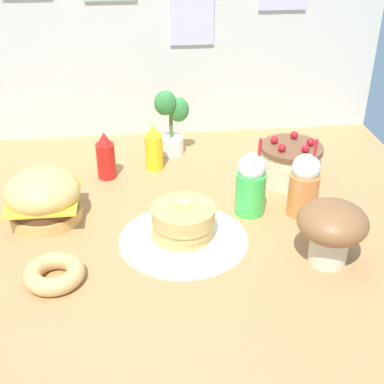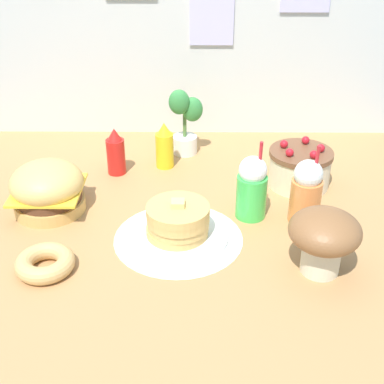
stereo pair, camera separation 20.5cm
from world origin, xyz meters
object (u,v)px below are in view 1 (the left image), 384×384
orange_float_cup (304,185)px  potted_plant (170,120)px  mustard_bottle (154,148)px  pancake_stack (183,225)px  ketchup_bottle (106,157)px  layer_cake (290,162)px  donut_pink_glaze (54,273)px  mushroom_stool (332,227)px  cream_soda_cup (251,184)px  burger (43,197)px

orange_float_cup → potted_plant: bearing=128.6°
mustard_bottle → potted_plant: (0.09, 0.15, 0.08)m
pancake_stack → ketchup_bottle: ketchup_bottle is taller
potted_plant → layer_cake: bearing=-32.1°
orange_float_cup → potted_plant: (-0.48, 0.60, 0.05)m
pancake_stack → ketchup_bottle: bearing=119.6°
mustard_bottle → layer_cake: bearing=-16.1°
layer_cake → donut_pink_glaze: 1.14m
donut_pink_glaze → orange_float_cup: bearing=19.1°
layer_cake → orange_float_cup: orange_float_cup is taller
pancake_stack → mustard_bottle: 0.60m
layer_cake → orange_float_cup: 0.29m
ketchup_bottle → orange_float_cup: size_ratio=0.67×
pancake_stack → orange_float_cup: (0.49, 0.13, 0.06)m
orange_float_cup → mushroom_stool: bearing=-90.0°
mustard_bottle → mushroom_stool: mushroom_stool is taller
donut_pink_glaze → mustard_bottle: bearing=64.8°
cream_soda_cup → orange_float_cup: bearing=-8.3°
burger → orange_float_cup: (1.02, -0.07, 0.03)m
orange_float_cup → pancake_stack: bearing=-164.7°
layer_cake → donut_pink_glaze: bearing=-147.7°
burger → mushroom_stool: size_ratio=1.21×
layer_cake → potted_plant: bearing=147.9°
pancake_stack → donut_pink_glaze: 0.49m
potted_plant → mushroom_stool: bearing=-62.3°
pancake_stack → cream_soda_cup: size_ratio=1.13×
cream_soda_cup → pancake_stack: bearing=-150.0°
layer_cake → cream_soda_cup: cream_soda_cup is taller
cream_soda_cup → burger: bearing=177.4°
mustard_bottle → mushroom_stool: (0.57, -0.77, 0.04)m
cream_soda_cup → mustard_bottle: bearing=130.4°
potted_plant → mustard_bottle: bearing=-120.9°
orange_float_cup → donut_pink_glaze: (-0.94, -0.32, -0.10)m
ketchup_bottle → orange_float_cup: 0.88m
mustard_bottle → burger: bearing=-138.8°
orange_float_cup → potted_plant: size_ratio=0.98×
pancake_stack → mustard_bottle: size_ratio=1.70×
layer_cake → donut_pink_glaze: size_ratio=1.34×
potted_plant → pancake_stack: bearing=-90.5°
pancake_stack → ketchup_bottle: size_ratio=1.70×
mustard_bottle → ketchup_bottle: bearing=-163.0°
ketchup_bottle → potted_plant: size_ratio=0.66×
cream_soda_cup → donut_pink_glaze: bearing=-154.1°
pancake_stack → mustard_bottle: bearing=97.8°
cream_soda_cup → mushroom_stool: cream_soda_cup is taller
burger → mushroom_stool: mushroom_stool is taller
layer_cake → mustard_bottle: 0.62m
layer_cake → ketchup_bottle: bearing=172.6°
burger → mustard_bottle: size_ratio=1.33×
pancake_stack → ketchup_bottle: (-0.30, 0.52, 0.04)m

